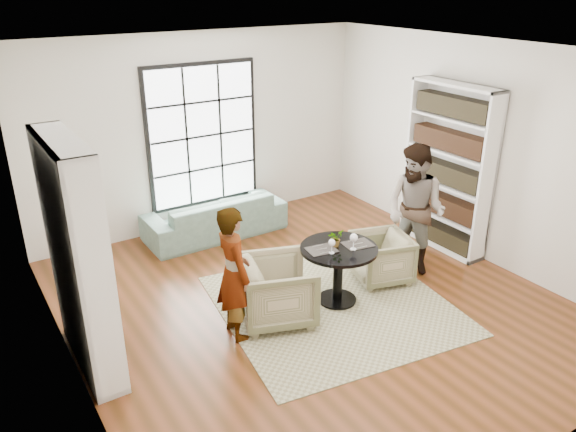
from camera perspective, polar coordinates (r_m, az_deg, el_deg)
ground at (r=7.02m, az=2.36°, el=-8.78°), size 6.00×6.00×0.00m
room_shell at (r=6.86m, az=-0.06°, el=2.20°), size 6.00×6.01×6.00m
rug at (r=6.99m, az=4.62°, el=-8.97°), size 2.99×2.99×0.01m
pedestal_table at (r=6.81m, az=5.14°, el=-4.72°), size 0.93×0.93×0.74m
sofa at (r=8.73m, az=-7.43°, el=0.04°), size 2.16×0.86×0.63m
armchair_left at (r=6.52m, az=-1.08°, el=-7.58°), size 1.06×1.05×0.76m
armchair_right at (r=7.46m, az=9.40°, el=-4.23°), size 0.87×0.86×0.64m
person_left at (r=6.10m, az=-5.53°, el=-5.83°), size 0.40×0.58×1.54m
person_right at (r=7.58m, az=12.79°, el=0.60°), size 0.87×1.00×1.76m
placemat_left at (r=6.64m, az=3.43°, el=-3.43°), size 0.37×0.31×0.01m
placemat_right at (r=6.81m, az=7.10°, el=-2.86°), size 0.37×0.31×0.01m
cutlery_left at (r=6.63m, az=3.43°, el=-3.38°), size 0.17×0.24×0.01m
cutlery_right at (r=6.80m, az=7.10°, el=-2.81°), size 0.17×0.24×0.01m
wine_glass_left at (r=6.52m, az=4.48°, el=-2.77°), size 0.08×0.08×0.18m
wine_glass_right at (r=6.62m, az=6.70°, el=-2.25°), size 0.09×0.09×0.21m
flower_centerpiece at (r=6.71m, az=4.83°, el=-2.24°), size 0.23×0.21×0.20m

